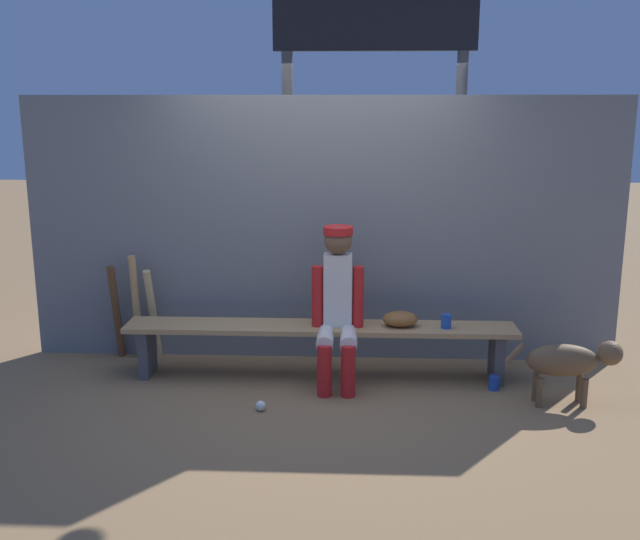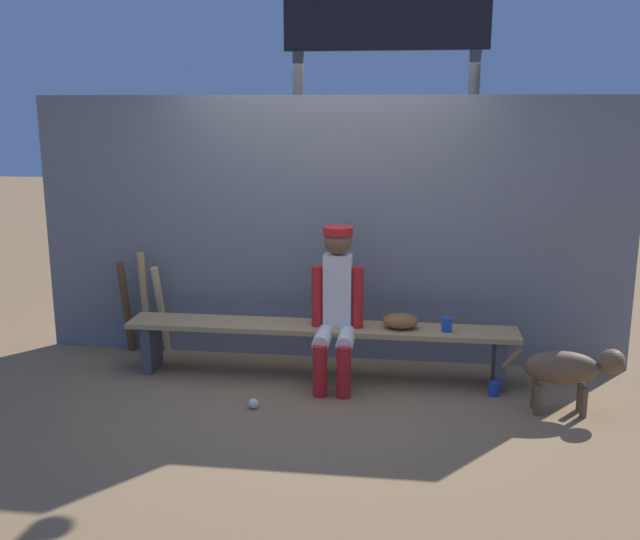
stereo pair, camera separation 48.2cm
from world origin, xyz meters
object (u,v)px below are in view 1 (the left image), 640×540
object	(u,v)px
bat_wood_natural	(153,313)
scoreboard	(381,48)
dog	(570,361)
baseball_glove	(400,319)
player_seated	(337,302)
cup_on_bench	(446,321)
bat_wood_dark	(116,312)
cup_on_ground	(494,383)
dugout_bench	(320,335)
bat_wood_tan	(136,307)
baseball	(261,406)

from	to	relation	value
bat_wood_natural	scoreboard	world-z (taller)	scoreboard
dog	baseball_glove	bearing A→B (deg)	159.10
player_seated	dog	world-z (taller)	player_seated
cup_on_bench	dog	world-z (taller)	cup_on_bench
baseball_glove	bat_wood_dark	world-z (taller)	bat_wood_dark
baseball_glove	cup_on_ground	distance (m)	0.87
dugout_bench	bat_wood_tan	distance (m)	1.63
dugout_bench	bat_wood_tan	bearing A→B (deg)	167.03
dugout_bench	bat_wood_tan	world-z (taller)	bat_wood_tan
player_seated	dog	xyz separation A→B (m)	(1.70, -0.36, -0.33)
dugout_bench	cup_on_ground	xyz separation A→B (m)	(1.35, -0.20, -0.30)
baseball	scoreboard	bearing A→B (deg)	63.63
scoreboard	bat_wood_dark	bearing A→B (deg)	-162.10
baseball	dog	xyz separation A→B (m)	(2.23, 0.22, 0.30)
dugout_bench	cup_on_bench	xyz separation A→B (m)	(0.99, -0.03, 0.14)
bat_wood_tan	baseball	size ratio (longest dim) A/B	12.41
bat_wood_natural	baseball	size ratio (longest dim) A/B	10.95
bat_wood_natural	baseball	world-z (taller)	bat_wood_natural
scoreboard	cup_on_ground	bearing A→B (deg)	-56.27
bat_wood_dark	cup_on_bench	size ratio (longest dim) A/B	7.58
player_seated	scoreboard	bearing A→B (deg)	74.05
baseball	cup_on_bench	distance (m)	1.60
cup_on_ground	cup_on_bench	distance (m)	0.59
baseball	cup_on_bench	world-z (taller)	cup_on_bench
dugout_bench	dog	bearing A→B (deg)	-14.04
bat_wood_tan	dog	world-z (taller)	bat_wood_tan
bat_wood_tan	bat_wood_dark	size ratio (longest dim) A/B	1.10
player_seated	cup_on_bench	size ratio (longest dim) A/B	11.24
baseball_glove	scoreboard	xyz separation A→B (m)	(-0.15, 1.10, 2.13)
dugout_bench	player_seated	xyz separation A→B (m)	(0.14, -0.10, 0.31)
player_seated	bat_wood_dark	size ratio (longest dim) A/B	1.48
dog	bat_wood_dark	bearing A→B (deg)	167.01
bat_wood_tan	cup_on_bench	bearing A→B (deg)	-8.79
player_seated	cup_on_bench	world-z (taller)	player_seated
dugout_bench	baseball_glove	world-z (taller)	baseball_glove
bat_wood_natural	baseball	bearing A→B (deg)	-45.38
player_seated	baseball	distance (m)	1.00
bat_wood_tan	dugout_bench	bearing A→B (deg)	-12.97
cup_on_bench	dog	distance (m)	0.96
baseball_glove	bat_wood_dark	bearing A→B (deg)	171.20
baseball_glove	cup_on_ground	world-z (taller)	baseball_glove
bat_wood_tan	cup_on_ground	size ratio (longest dim) A/B	8.35
bat_wood_dark	cup_on_ground	bearing A→B (deg)	-10.47
player_seated	bat_wood_tan	xyz separation A→B (m)	(-1.73, 0.47, -0.20)
dugout_bench	player_seated	distance (m)	0.35
bat_wood_dark	dog	bearing A→B (deg)	-12.99
player_seated	cup_on_ground	world-z (taller)	player_seated
bat_wood_natural	cup_on_bench	world-z (taller)	bat_wood_natural
baseball_glove	bat_wood_natural	distance (m)	2.13
baseball	cup_on_ground	world-z (taller)	cup_on_ground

